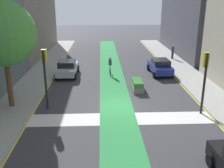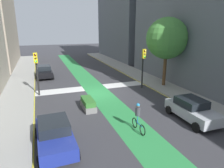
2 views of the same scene
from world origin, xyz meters
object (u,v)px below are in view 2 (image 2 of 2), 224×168
(traffic_signal_near_left, at_px, (143,61))
(car_silver_left_far, at_px, (192,109))
(car_black_right_near, at_px, (44,72))
(street_tree_near, at_px, (167,39))
(cyclist_in_lane, at_px, (138,117))
(traffic_signal_near_right, at_px, (36,66))
(car_blue_right_far, at_px, (55,134))
(median_planter, at_px, (88,104))

(traffic_signal_near_left, xyz_separation_m, car_silver_left_far, (0.42, 8.17, -2.17))
(car_black_right_near, bearing_deg, street_tree_near, 144.68)
(car_black_right_near, relative_size, cyclist_in_lane, 2.29)
(street_tree_near, bearing_deg, traffic_signal_near_left, -3.88)
(car_silver_left_far, xyz_separation_m, car_black_right_near, (9.41, -16.80, 0.00))
(car_silver_left_far, height_order, car_black_right_near, same)
(traffic_signal_near_right, distance_m, car_blue_right_far, 9.87)
(median_planter, bearing_deg, cyclist_in_lane, 115.09)
(cyclist_in_lane, bearing_deg, traffic_signal_near_right, -58.12)
(car_blue_right_far, distance_m, car_silver_left_far, 9.50)
(car_silver_left_far, distance_m, car_black_right_near, 19.26)
(car_black_right_near, bearing_deg, traffic_signal_near_right, 83.86)
(traffic_signal_near_left, bearing_deg, traffic_signal_near_right, -6.54)
(cyclist_in_lane, height_order, median_planter, cyclist_in_lane)
(car_silver_left_far, relative_size, median_planter, 1.85)
(median_planter, bearing_deg, car_blue_right_far, 57.76)
(car_blue_right_far, distance_m, median_planter, 5.65)
(car_blue_right_far, relative_size, street_tree_near, 0.58)
(car_blue_right_far, height_order, median_planter, car_blue_right_far)
(car_silver_left_far, xyz_separation_m, cyclist_in_lane, (4.33, 0.07, 0.17))
(traffic_signal_near_right, bearing_deg, car_silver_left_far, 137.39)
(traffic_signal_near_left, xyz_separation_m, street_tree_near, (-2.60, 0.18, 2.29))
(traffic_signal_near_left, height_order, car_black_right_near, traffic_signal_near_left)
(car_black_right_near, bearing_deg, median_planter, 103.42)
(traffic_signal_near_left, distance_m, cyclist_in_lane, 9.72)
(street_tree_near, xyz_separation_m, median_planter, (9.51, 3.45, -4.86))
(car_blue_right_far, distance_m, street_tree_near, 15.62)
(traffic_signal_near_right, height_order, cyclist_in_lane, traffic_signal_near_right)
(car_blue_right_far, height_order, street_tree_near, street_tree_near)
(car_silver_left_far, relative_size, car_black_right_near, 0.99)
(car_black_right_near, height_order, median_planter, car_black_right_near)
(car_blue_right_far, bearing_deg, cyclist_in_lane, -178.34)
(car_blue_right_far, relative_size, cyclist_in_lane, 2.29)
(traffic_signal_near_left, bearing_deg, median_planter, 27.68)
(traffic_signal_near_left, relative_size, car_silver_left_far, 1.00)
(car_black_right_near, relative_size, median_planter, 1.86)
(traffic_signal_near_left, xyz_separation_m, car_black_right_near, (9.84, -8.63, -2.17))
(car_blue_right_far, relative_size, car_silver_left_far, 1.01)
(traffic_signal_near_left, bearing_deg, car_blue_right_far, 40.24)
(traffic_signal_near_left, bearing_deg, car_silver_left_far, 87.02)
(traffic_signal_near_left, distance_m, car_silver_left_far, 8.47)
(traffic_signal_near_left, height_order, car_silver_left_far, traffic_signal_near_left)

